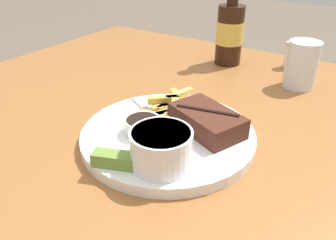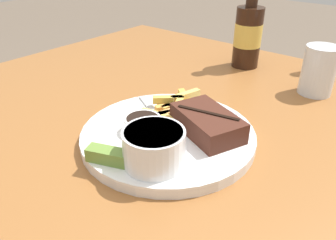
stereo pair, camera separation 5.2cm
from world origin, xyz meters
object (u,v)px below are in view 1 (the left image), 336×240
dipping_sauce_cup (143,125)px  drinking_glass (302,65)px  dinner_plate (168,135)px  fork_utensil (148,111)px  knife_utensil (188,126)px  beer_bottle (230,31)px  pickle_spear (116,160)px  coleslaw_cup (161,146)px  salt_shaker (290,55)px  steak_portion (207,120)px

dipping_sauce_cup → drinking_glass: size_ratio=0.58×
dinner_plate → drinking_glass: bearing=70.2°
fork_utensil → dinner_plate: bearing=0.0°
knife_utensil → drinking_glass: drinking_glass is taller
beer_bottle → pickle_spear: bearing=-82.9°
coleslaw_cup → fork_utensil: (-0.11, 0.11, -0.03)m
pickle_spear → drinking_glass: drinking_glass is taller
dipping_sauce_cup → drinking_glass: bearing=67.4°
coleslaw_cup → dipping_sauce_cup: coleslaw_cup is taller
coleslaw_cup → dipping_sauce_cup: bearing=143.7°
pickle_spear → salt_shaker: 0.58m
coleslaw_cup → drinking_glass: (0.08, 0.42, 0.00)m
fork_utensil → knife_utensil: 0.09m
fork_utensil → drinking_glass: size_ratio=1.21×
dipping_sauce_cup → pickle_spear: dipping_sauce_cup is taller
dipping_sauce_cup → steak_portion: bearing=38.2°
pickle_spear → knife_utensil: (0.03, 0.14, -0.01)m
drinking_glass → salt_shaker: (-0.05, 0.11, -0.02)m
coleslaw_cup → fork_utensil: size_ratio=0.70×
steak_portion → coleslaw_cup: coleslaw_cup is taller
beer_bottle → fork_utensil: bearing=-88.9°
dinner_plate → salt_shaker: (0.07, 0.45, 0.02)m
salt_shaker → drinking_glass: bearing=-65.4°
steak_portion → coleslaw_cup: 0.12m
pickle_spear → fork_utensil: size_ratio=0.57×
pickle_spear → drinking_glass: 0.48m
coleslaw_cup → knife_utensil: size_ratio=0.53×
beer_bottle → salt_shaker: bearing=21.6°
pickle_spear → beer_bottle: size_ratio=0.30×
pickle_spear → beer_bottle: bearing=97.1°
beer_bottle → drinking_glass: beer_bottle is taller
drinking_glass → fork_utensil: bearing=-121.5°
coleslaw_cup → knife_utensil: 0.11m
coleslaw_cup → salt_shaker: 0.53m
dipping_sauce_cup → fork_utensil: 0.07m
dinner_plate → drinking_glass: drinking_glass is taller
pickle_spear → salt_shaker: salt_shaker is taller
dinner_plate → knife_utensil: 0.04m
coleslaw_cup → salt_shaker: (0.03, 0.53, -0.01)m
dinner_plate → salt_shaker: size_ratio=4.36×
dinner_plate → steak_portion: steak_portion is taller
drinking_glass → pickle_spear: bearing=-106.0°
drinking_glass → dinner_plate: bearing=-109.8°
beer_bottle → steak_portion: bearing=-71.1°
beer_bottle → dipping_sauce_cup: bearing=-84.3°
steak_portion → beer_bottle: bearing=108.9°
steak_portion → fork_utensil: 0.12m
pickle_spear → beer_bottle: beer_bottle is taller
steak_portion → dinner_plate: bearing=-143.9°
dipping_sauce_cup → fork_utensil: dipping_sauce_cup is taller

